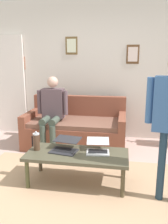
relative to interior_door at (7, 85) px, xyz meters
name	(u,v)px	position (x,y,z in m)	size (l,w,h in m)	color
ground_plane	(71,191)	(-1.88, 2.11, -1.02)	(7.68, 7.68, 0.00)	#BE9D94
area_rug	(76,186)	(-1.92, 2.00, -1.02)	(2.87, 1.72, 0.01)	tan
back_wall	(95,70)	(-1.88, -0.09, 0.33)	(7.04, 0.11, 2.70)	silver
interior_door	(7,85)	(0.00, 0.00, 0.00)	(0.82, 0.09, 2.05)	white
couch	(76,129)	(-1.63, 0.57, -0.72)	(1.80, 0.90, 0.88)	brown
coffee_table	(77,156)	(-1.92, 1.90, -0.66)	(1.29, 0.57, 0.41)	#4A4634
laptop_left	(98,148)	(-2.17, 1.80, -0.57)	(0.32, 0.37, 0.14)	silver
laptop_center	(65,147)	(-1.75, 1.84, -0.56)	(0.39, 0.41, 0.14)	#28282D
french_press	(36,141)	(-1.38, 1.88, -0.50)	(0.11, 0.09, 0.25)	#4C3323
person_seated	(52,109)	(-1.25, 0.80, -0.30)	(0.55, 0.51, 1.28)	#3E483D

